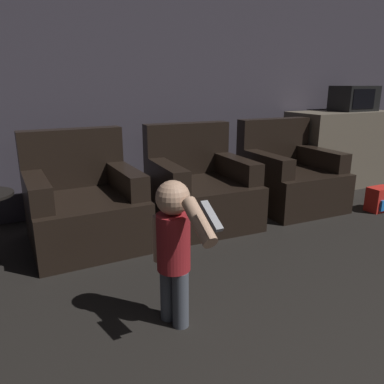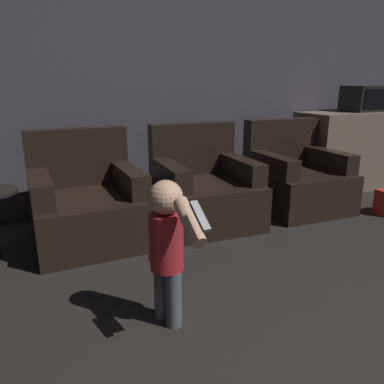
# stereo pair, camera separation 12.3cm
# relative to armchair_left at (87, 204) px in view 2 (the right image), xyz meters

# --- Properties ---
(wall_back) EXTENTS (8.40, 0.05, 2.60)m
(wall_back) POSITION_rel_armchair_left_xyz_m (0.90, 0.78, 0.99)
(wall_back) COLOR #3D3842
(wall_back) RESTS_ON ground_plane
(armchair_left) EXTENTS (0.89, 0.92, 0.92)m
(armchair_left) POSITION_rel_armchair_left_xyz_m (0.00, 0.00, 0.00)
(armchair_left) COLOR black
(armchair_left) RESTS_ON ground_plane
(armchair_middle) EXTENTS (0.91, 0.94, 0.92)m
(armchair_middle) POSITION_rel_armchair_left_xyz_m (1.10, -0.00, 0.00)
(armchair_middle) COLOR black
(armchair_middle) RESTS_ON ground_plane
(armchair_right) EXTENTS (0.90, 0.93, 0.92)m
(armchair_right) POSITION_rel_armchair_left_xyz_m (2.19, -0.00, 0.00)
(armchair_right) COLOR black
(armchair_right) RESTS_ON ground_plane
(person_toddler) EXTENTS (0.18, 0.56, 0.82)m
(person_toddler) POSITION_rel_armchair_left_xyz_m (0.21, -1.38, 0.17)
(person_toddler) COLOR #474C56
(person_toddler) RESTS_ON ground_plane
(kitchen_counter) EXTENTS (1.34, 0.62, 0.96)m
(kitchen_counter) POSITION_rel_armchair_left_xyz_m (3.33, 0.40, 0.17)
(kitchen_counter) COLOR #665B4C
(kitchen_counter) RESTS_ON ground_plane
(microwave) EXTENTS (0.53, 0.37, 0.31)m
(microwave) POSITION_rel_armchair_left_xyz_m (3.52, 0.40, 0.80)
(microwave) COLOR black
(microwave) RESTS_ON kitchen_counter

